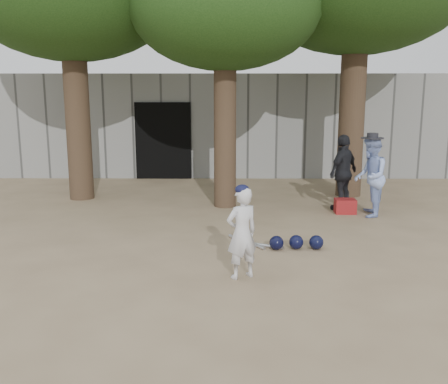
{
  "coord_description": "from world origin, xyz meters",
  "views": [
    {
      "loc": [
        0.65,
        -6.57,
        2.45
      ],
      "look_at": [
        0.6,
        1.0,
        0.95
      ],
      "focal_mm": 40.0,
      "sensor_mm": 36.0,
      "label": 1
    }
  ],
  "objects_px": {
    "boy_player": "(242,233)",
    "spectator_blue": "(370,177)",
    "spectator_dark": "(343,172)",
    "red_bag": "(345,206)"
  },
  "relations": [
    {
      "from": "boy_player",
      "to": "spectator_blue",
      "type": "relative_size",
      "value": 0.77
    },
    {
      "from": "spectator_blue",
      "to": "spectator_dark",
      "type": "distance_m",
      "value": 0.71
    },
    {
      "from": "spectator_blue",
      "to": "spectator_dark",
      "type": "xyz_separation_m",
      "value": [
        -0.41,
        0.58,
        -0.0
      ]
    },
    {
      "from": "red_bag",
      "to": "spectator_blue",
      "type": "bearing_deg",
      "value": -29.33
    },
    {
      "from": "spectator_dark",
      "to": "boy_player",
      "type": "bearing_deg",
      "value": 14.18
    },
    {
      "from": "spectator_blue",
      "to": "boy_player",
      "type": "bearing_deg",
      "value": -24.03
    },
    {
      "from": "spectator_dark",
      "to": "red_bag",
      "type": "bearing_deg",
      "value": 42.19
    },
    {
      "from": "spectator_blue",
      "to": "red_bag",
      "type": "relative_size",
      "value": 3.84
    },
    {
      "from": "spectator_blue",
      "to": "spectator_dark",
      "type": "relative_size",
      "value": 1.0
    },
    {
      "from": "spectator_blue",
      "to": "spectator_dark",
      "type": "bearing_deg",
      "value": -131.18
    }
  ]
}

